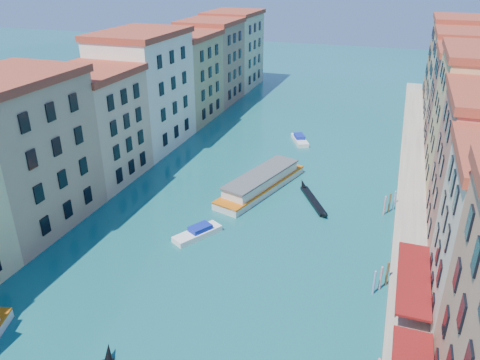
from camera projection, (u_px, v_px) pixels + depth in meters
name	position (u px, v px, depth m)	size (l,w,h in m)	color
left_bank_palazzos	(126.00, 103.00, 80.47)	(12.80, 128.40, 21.00)	beige
quay	(411.00, 191.00, 70.49)	(4.00, 140.00, 1.00)	gray
mooring_poles_right	(372.00, 356.00, 40.04)	(1.44, 54.24, 3.20)	#52341C
vaporetto_far	(261.00, 182.00, 71.42)	(9.57, 19.31, 2.81)	silver
gondola_far	(313.00, 199.00, 68.33)	(6.60, 10.62, 1.66)	black
motorboat_mid	(198.00, 232.00, 59.65)	(5.07, 6.72, 1.36)	white
motorboat_far	(300.00, 139.00, 90.74)	(4.75, 6.81, 1.36)	silver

